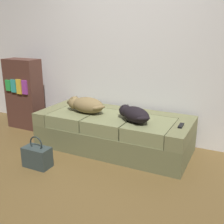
{
  "coord_description": "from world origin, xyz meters",
  "views": [
    {
      "loc": [
        1.49,
        -1.95,
        1.54
      ],
      "look_at": [
        0.0,
        1.05,
        0.52
      ],
      "focal_mm": 43.73,
      "sensor_mm": 36.0,
      "label": 1
    }
  ],
  "objects_px": {
    "couch": "(114,131)",
    "handbag": "(37,157)",
    "bookshelf": "(24,94)",
    "dog_tan": "(85,105)",
    "tv_remote": "(181,126)",
    "dog_dark": "(134,114)"
  },
  "relations": [
    {
      "from": "couch",
      "to": "dog_tan",
      "type": "bearing_deg",
      "value": -168.45
    },
    {
      "from": "couch",
      "to": "bookshelf",
      "type": "bearing_deg",
      "value": 175.9
    },
    {
      "from": "dog_dark",
      "to": "bookshelf",
      "type": "distance_m",
      "value": 1.99
    },
    {
      "from": "handbag",
      "to": "dog_dark",
      "type": "bearing_deg",
      "value": 39.29
    },
    {
      "from": "couch",
      "to": "handbag",
      "type": "distance_m",
      "value": 1.04
    },
    {
      "from": "dog_tan",
      "to": "bookshelf",
      "type": "distance_m",
      "value": 1.28
    },
    {
      "from": "dog_dark",
      "to": "handbag",
      "type": "distance_m",
      "value": 1.24
    },
    {
      "from": "handbag",
      "to": "bookshelf",
      "type": "distance_m",
      "value": 1.52
    },
    {
      "from": "handbag",
      "to": "couch",
      "type": "bearing_deg",
      "value": 57.08
    },
    {
      "from": "dog_dark",
      "to": "dog_tan",
      "type": "bearing_deg",
      "value": 175.32
    },
    {
      "from": "handbag",
      "to": "tv_remote",
      "type": "bearing_deg",
      "value": 29.04
    },
    {
      "from": "dog_dark",
      "to": "handbag",
      "type": "relative_size",
      "value": 1.38
    },
    {
      "from": "couch",
      "to": "handbag",
      "type": "height_order",
      "value": "couch"
    },
    {
      "from": "couch",
      "to": "dog_dark",
      "type": "distance_m",
      "value": 0.49
    },
    {
      "from": "couch",
      "to": "tv_remote",
      "type": "relative_size",
      "value": 13.37
    },
    {
      "from": "dog_tan",
      "to": "tv_remote",
      "type": "distance_m",
      "value": 1.28
    },
    {
      "from": "dog_dark",
      "to": "tv_remote",
      "type": "distance_m",
      "value": 0.57
    },
    {
      "from": "couch",
      "to": "tv_remote",
      "type": "bearing_deg",
      "value": -4.03
    },
    {
      "from": "couch",
      "to": "dog_tan",
      "type": "distance_m",
      "value": 0.52
    },
    {
      "from": "couch",
      "to": "dog_tan",
      "type": "height_order",
      "value": "dog_tan"
    },
    {
      "from": "dog_dark",
      "to": "bookshelf",
      "type": "bearing_deg",
      "value": 172.67
    },
    {
      "from": "dog_tan",
      "to": "dog_dark",
      "type": "height_order",
      "value": "dog_tan"
    }
  ]
}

